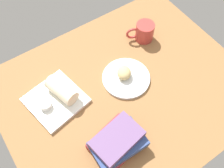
# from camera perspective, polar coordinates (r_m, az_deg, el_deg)

# --- Properties ---
(dining_table) EXTENTS (1.10, 0.90, 0.04)m
(dining_table) POSITION_cam_1_polar(r_m,az_deg,el_deg) (1.20, 2.90, -1.58)
(dining_table) COLOR olive
(dining_table) RESTS_ON ground
(round_plate) EXTENTS (0.22, 0.22, 0.01)m
(round_plate) POSITION_cam_1_polar(r_m,az_deg,el_deg) (1.20, 3.11, 1.32)
(round_plate) COLOR white
(round_plate) RESTS_ON dining_table
(scone_pastry) EXTENTS (0.09, 0.10, 0.05)m
(scone_pastry) POSITION_cam_1_polar(r_m,az_deg,el_deg) (1.18, 2.68, 2.48)
(scone_pastry) COLOR tan
(scone_pastry) RESTS_ON round_plate
(square_plate) EXTENTS (0.26, 0.26, 0.02)m
(square_plate) POSITION_cam_1_polar(r_m,az_deg,el_deg) (1.17, -12.26, -3.48)
(square_plate) COLOR white
(square_plate) RESTS_ON dining_table
(sauce_cup) EXTENTS (0.05, 0.05, 0.03)m
(sauce_cup) POSITION_cam_1_polar(r_m,az_deg,el_deg) (1.14, -14.50, -4.41)
(sauce_cup) COLOR silver
(sauce_cup) RESTS_ON square_plate
(breakfast_wrap) EXTENTS (0.11, 0.16, 0.07)m
(breakfast_wrap) POSITION_cam_1_polar(r_m,az_deg,el_deg) (1.14, -11.04, -1.28)
(breakfast_wrap) COLOR beige
(breakfast_wrap) RESTS_ON square_plate
(book_stack) EXTENTS (0.22, 0.19, 0.10)m
(book_stack) POSITION_cam_1_polar(r_m,az_deg,el_deg) (1.03, 1.10, -12.62)
(book_stack) COLOR #A53338
(book_stack) RESTS_ON dining_table
(coffee_mug) EXTENTS (0.14, 0.09, 0.10)m
(coffee_mug) POSITION_cam_1_polar(r_m,az_deg,el_deg) (1.33, 7.04, 11.37)
(coffee_mug) COLOR #B23833
(coffee_mug) RESTS_ON dining_table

